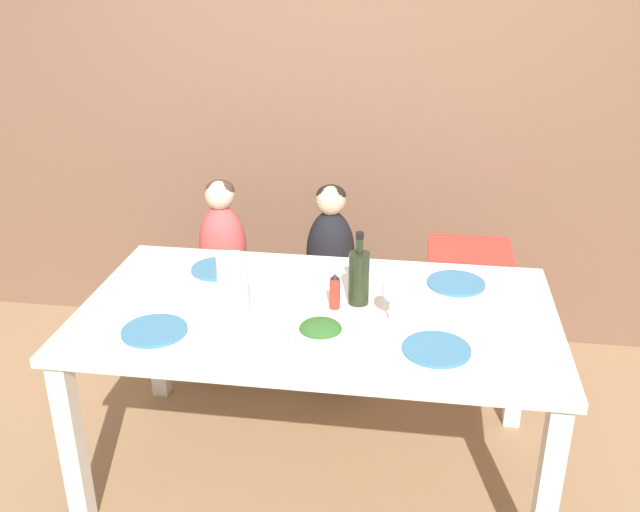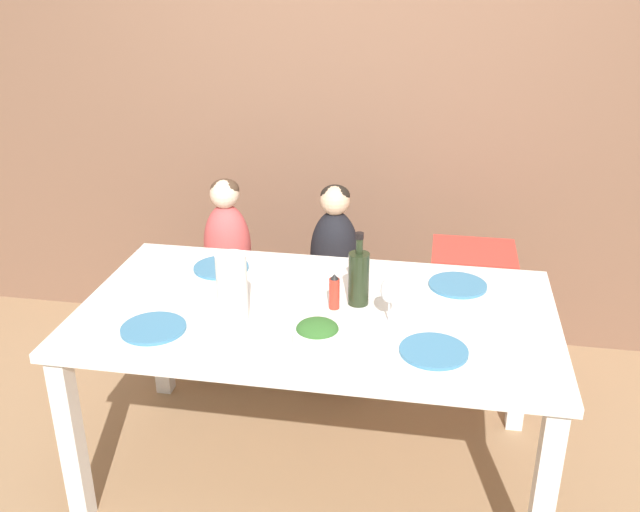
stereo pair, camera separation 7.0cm
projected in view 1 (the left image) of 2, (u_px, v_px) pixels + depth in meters
The scene contains 17 objects.
ground_plane at pixel (317, 467), 2.91m from camera, with size 14.00×14.00×0.00m, color #9E7A56.
wall_back at pixel (354, 81), 3.46m from camera, with size 10.00×0.06×2.70m.
dining_table at pixel (317, 329), 2.65m from camera, with size 1.74×0.95×0.73m.
chair_far_left at pixel (226, 299), 3.45m from camera, with size 0.43×0.38×0.45m.
chair_far_center at pixel (330, 306), 3.39m from camera, with size 0.43×0.38×0.45m.
chair_right_highchair at pixel (467, 280), 3.23m from camera, with size 0.37×0.32×0.72m.
person_child_left at pixel (222, 237), 3.32m from camera, with size 0.22×0.20×0.53m.
person_child_center at pixel (331, 243), 3.26m from camera, with size 0.22×0.20×0.53m.
wine_bottle at pixel (359, 276), 2.62m from camera, with size 0.08×0.08×0.28m.
paper_towel_roll at pixel (233, 289), 2.49m from camera, with size 0.11×0.11×0.25m.
wine_glass_near at pixel (391, 290), 2.48m from camera, with size 0.07×0.07×0.17m.
salad_bowl_large at pixel (320, 335), 2.34m from camera, with size 0.17×0.17×0.10m.
dinner_plate_front_left at pixel (154, 331), 2.46m from camera, with size 0.23×0.23×0.01m.
dinner_plate_back_left at pixel (219, 269), 2.92m from camera, with size 0.23×0.23×0.01m.
dinner_plate_back_right at pixel (456, 283), 2.80m from camera, with size 0.23×0.23×0.01m.
dinner_plate_front_right at pixel (436, 349), 2.34m from camera, with size 0.23×0.23×0.01m.
condiment_bottle_hot_sauce at pixel (335, 292), 2.60m from camera, with size 0.04×0.04×0.14m.
Camera 1 is at (0.34, -2.29, 1.97)m, focal length 40.00 mm.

